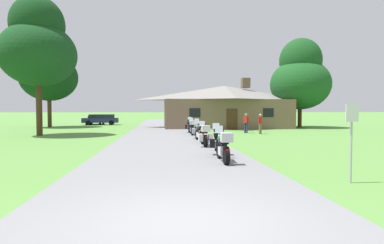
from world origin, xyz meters
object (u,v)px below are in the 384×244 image
motorcycle_green_sixth_in_row (192,127)px  metal_signpost_roadside (351,133)px  bystander_red_shirt_near_lodge (246,122)px  parked_navy_suv_far_left (101,119)px  tree_right_of_lodge (300,77)px  parked_black_sedan_far_left (95,120)px  motorcycle_green_nearest_to_camera (223,147)px  motorcycle_blue_farthest_in_row (189,126)px  motorcycle_orange_third_in_row (204,136)px  tree_left_near (38,46)px  motorcycle_white_second_in_row (218,141)px  motorcycle_green_fourth_in_row (200,132)px  tree_left_far (49,71)px  bystander_red_shirt_beside_signpost (260,123)px  motorcycle_silver_fifth_in_row (197,130)px

motorcycle_green_sixth_in_row → metal_signpost_roadside: size_ratio=0.97×
bystander_red_shirt_near_lodge → parked_navy_suv_far_left: 21.99m
metal_signpost_roadside → parked_navy_suv_far_left: size_ratio=0.45×
tree_right_of_lodge → parked_black_sedan_far_left: size_ratio=2.36×
motorcycle_green_nearest_to_camera → parked_navy_suv_far_left: size_ratio=0.44×
motorcycle_green_sixth_in_row → bystander_red_shirt_near_lodge: size_ratio=1.24×
motorcycle_blue_farthest_in_row → motorcycle_green_sixth_in_row: bearing=-84.8°
motorcycle_orange_third_in_row → tree_left_near: bearing=143.6°
motorcycle_orange_third_in_row → motorcycle_green_sixth_in_row: 7.66m
motorcycle_white_second_in_row → motorcycle_green_fourth_in_row: (-0.11, 5.54, 0.01)m
motorcycle_green_sixth_in_row → parked_black_sedan_far_left: 22.37m
tree_left_far → tree_right_of_lodge: 28.47m
bystander_red_shirt_near_lodge → metal_signpost_roadside: size_ratio=0.79×
motorcycle_white_second_in_row → bystander_red_shirt_beside_signpost: 12.75m
motorcycle_green_fourth_in_row → bystander_red_shirt_beside_signpost: bearing=41.2°
motorcycle_white_second_in_row → motorcycle_silver_fifth_in_row: same height
bystander_red_shirt_beside_signpost → tree_right_of_lodge: size_ratio=0.17×
motorcycle_green_fourth_in_row → parked_navy_suv_far_left: bearing=109.8°
parked_black_sedan_far_left → bystander_red_shirt_beside_signpost: bearing=-48.2°
motorcycle_silver_fifth_in_row → bystander_red_shirt_near_lodge: bearing=49.3°
bystander_red_shirt_near_lodge → tree_right_of_lodge: (8.36, 7.69, 4.71)m
tree_left_near → motorcycle_green_sixth_in_row: bearing=-5.1°
parked_navy_suv_far_left → tree_right_of_lodge: bearing=-113.9°
motorcycle_blue_farthest_in_row → bystander_red_shirt_near_lodge: bearing=-0.7°
motorcycle_green_sixth_in_row → motorcycle_blue_farthest_in_row: (0.05, 2.64, -0.01)m
motorcycle_white_second_in_row → parked_navy_suv_far_left: 30.33m
tree_left_near → tree_right_of_lodge: tree_left_near is taller
motorcycle_white_second_in_row → tree_left_far: (-15.15, 23.42, 5.83)m
tree_right_of_lodge → motorcycle_blue_farthest_in_row: bearing=-151.7°
motorcycle_green_nearest_to_camera → motorcycle_blue_farthest_in_row: (0.15, 15.37, -0.01)m
motorcycle_white_second_in_row → parked_black_sedan_far_left: (-11.39, 29.81, 0.03)m
bystander_red_shirt_near_lodge → tree_right_of_lodge: bearing=-92.2°
motorcycle_green_fourth_in_row → bystander_red_shirt_beside_signpost: (5.77, 5.88, 0.31)m
bystander_red_shirt_near_lodge → metal_signpost_roadside: bearing=128.4°
motorcycle_silver_fifth_in_row → bystander_red_shirt_beside_signpost: size_ratio=1.25×
motorcycle_green_nearest_to_camera → motorcycle_green_sixth_in_row: bearing=90.1°
tree_right_of_lodge → parked_navy_suv_far_left: bearing=160.6°
motorcycle_green_sixth_in_row → motorcycle_green_fourth_in_row: bearing=-88.3°
motorcycle_blue_farthest_in_row → tree_right_of_lodge: (13.19, 7.11, 5.05)m
motorcycle_green_sixth_in_row → metal_signpost_roadside: (2.72, -16.09, 0.73)m
motorcycle_green_nearest_to_camera → tree_right_of_lodge: (13.34, 22.48, 5.04)m
tree_left_far → bystander_red_shirt_beside_signpost: bearing=-30.0°
tree_left_far → motorcycle_white_second_in_row: bearing=-57.1°
motorcycle_orange_third_in_row → metal_signpost_roadside: 8.91m
motorcycle_silver_fifth_in_row → bystander_red_shirt_near_lodge: 6.69m
motorcycle_green_fourth_in_row → bystander_red_shirt_near_lodge: 8.56m
tree_left_near → parked_black_sedan_far_left: 19.31m
metal_signpost_roadside → tree_left_far: bearing=121.5°
tree_left_near → tree_right_of_lodge: 26.47m
motorcycle_green_sixth_in_row → tree_left_far: size_ratio=0.20×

